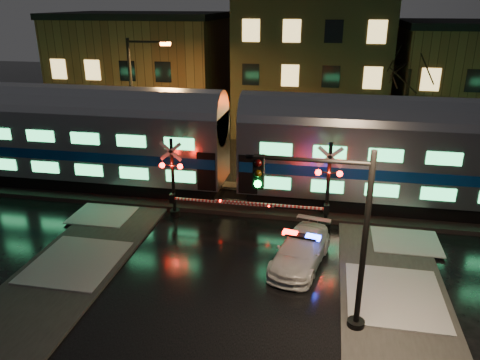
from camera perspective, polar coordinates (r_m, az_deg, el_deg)
name	(u,v)px	position (r m, az deg, el deg)	size (l,w,h in m)	color
ground	(240,245)	(21.65, -0.05, -7.88)	(120.00, 120.00, 0.00)	black
ballast	(257,200)	(26.02, 2.03, -2.40)	(90.00, 4.20, 0.24)	black
sidewalk_left	(34,306)	(19.21, -23.81, -13.83)	(4.00, 20.00, 0.12)	#2D2D2D
sidewalk_right	(405,353)	(16.61, 19.51, -19.22)	(4.00, 20.00, 0.12)	#2D2D2D
building_left	(144,71)	(44.26, -11.57, 12.89)	(14.00, 10.00, 9.00)	brown
building_mid	(313,60)	(41.41, 8.85, 14.27)	(12.00, 11.00, 11.50)	brown
building_right	(475,83)	(42.64, 26.71, 10.48)	(12.00, 10.00, 8.50)	brown
train	(233,142)	(25.13, -0.89, 4.67)	(51.00, 3.12, 5.92)	black
police_car	(301,250)	(20.01, 7.41, -8.51)	(2.71, 4.78, 1.46)	silver
crossing_signal_right	(320,194)	(22.64, 9.72, -1.74)	(6.19, 0.67, 4.38)	black
crossing_signal_left	(179,186)	(23.76, -7.39, -0.74)	(5.87, 0.66, 4.16)	black
traffic_light	(333,238)	(15.30, 11.23, -6.98)	(4.12, 0.72, 6.37)	black
streetlight	(136,96)	(30.60, -12.53, 9.92)	(2.79, 0.29, 8.36)	black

